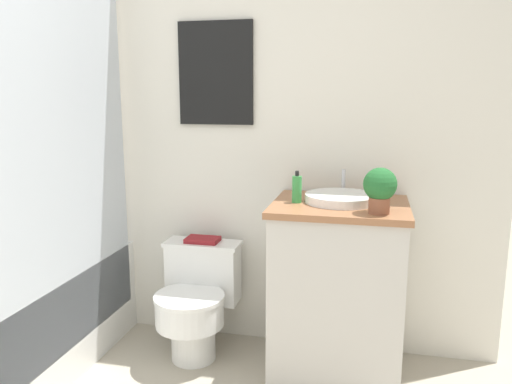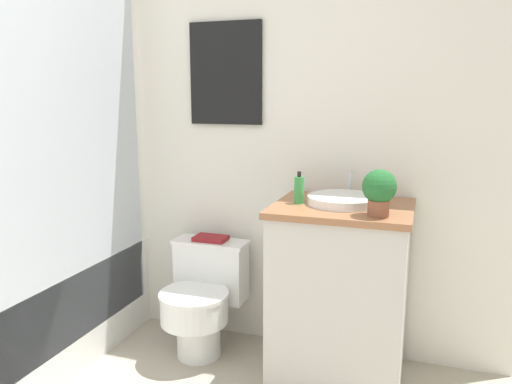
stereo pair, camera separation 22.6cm
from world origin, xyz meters
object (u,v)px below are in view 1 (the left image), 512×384
sink (341,198)px  potted_plant (380,188)px  toilet (197,300)px  soap_bottle (297,189)px  book_on_tank (203,240)px

sink → potted_plant: bearing=-47.2°
toilet → potted_plant: potted_plant is taller
potted_plant → toilet: bearing=167.5°
soap_bottle → book_on_tank: bearing=160.8°
soap_bottle → potted_plant: size_ratio=0.76×
book_on_tank → soap_bottle: bearing=-19.2°
book_on_tank → potted_plant: bearing=-19.6°
soap_bottle → sink: bearing=14.1°
sink → toilet: bearing=179.0°
sink → soap_bottle: size_ratio=2.47×
soap_bottle → book_on_tank: 0.66m
book_on_tank → toilet: bearing=-90.0°
sink → book_on_tank: size_ratio=2.08×
soap_bottle → toilet: bearing=173.2°
toilet → book_on_tank: (0.00, 0.12, 0.30)m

